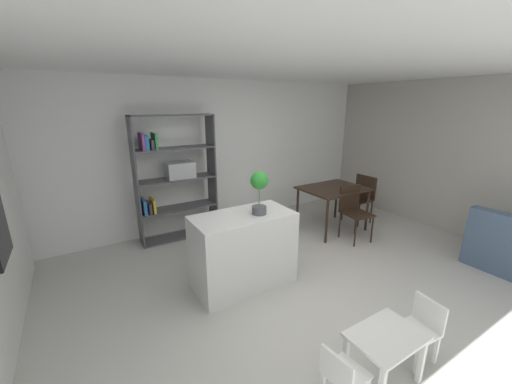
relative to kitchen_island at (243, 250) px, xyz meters
The scene contains 13 objects.
ground_plane 0.85m from the kitchen_island, 46.89° to the right, with size 9.56×9.56×0.00m, color beige.
ceiling_slab 2.30m from the kitchen_island, 46.89° to the right, with size 6.95×5.34×0.06m.
back_partition 2.34m from the kitchen_island, 77.10° to the left, with size 6.95×0.06×2.62m, color white.
right_partition_gray 4.05m from the kitchen_island, ahead, with size 0.06×5.34×2.62m, color #B2ADA3.
kitchen_island is the anchor object (origin of this frame).
potted_plant_on_island 0.82m from the kitchen_island, 22.77° to the right, with size 0.21×0.21×0.52m.
open_bookshelf 1.94m from the kitchen_island, 98.83° to the left, with size 1.28×0.37×2.04m.
child_table 1.84m from the kitchen_island, 81.26° to the right, with size 0.59×0.42×0.45m.
child_chair_left 1.84m from the kitchen_island, 96.46° to the right, with size 0.30×0.30×0.55m.
child_chair_right 1.98m from the kitchen_island, 66.99° to the right, with size 0.32×0.32×0.56m.
dining_table 2.32m from the kitchen_island, 17.30° to the left, with size 1.10×0.87×0.78m.
dining_chair_window_side 3.05m from the kitchen_island, 13.04° to the left, with size 0.42×0.45×0.89m.
dining_chair_near 2.23m from the kitchen_island, ahead, with size 0.46×0.49×0.90m.
Camera 1 is at (-2.10, -2.41, 2.19)m, focal length 21.00 mm.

